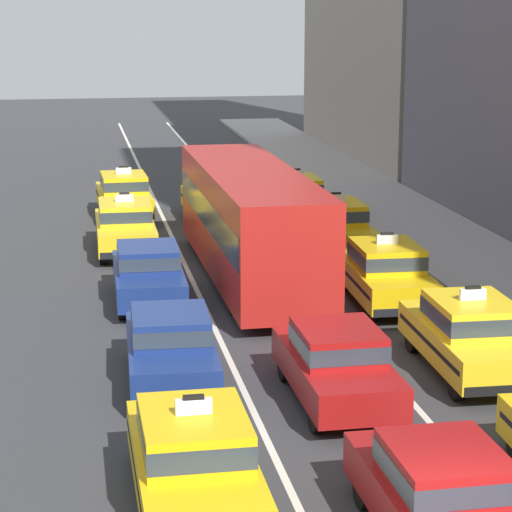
{
  "coord_description": "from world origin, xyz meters",
  "views": [
    {
      "loc": [
        -4.93,
        -11.62,
        7.72
      ],
      "look_at": [
        -0.22,
        15.08,
        1.3
      ],
      "focal_mm": 74.66,
      "sensor_mm": 36.0,
      "label": 1
    }
  ],
  "objects": [
    {
      "name": "taxi_left_fourth",
      "position": [
        -3.28,
        21.73,
        0.88
      ],
      "size": [
        1.86,
        4.58,
        1.96
      ],
      "color": "black",
      "rests_on": "ground"
    },
    {
      "name": "sedan_center_nearest",
      "position": [
        0.17,
        1.8,
        0.85
      ],
      "size": [
        1.8,
        4.32,
        1.58
      ],
      "color": "black",
      "rests_on": "ground"
    },
    {
      "name": "taxi_right_fifth",
      "position": [
        3.1,
        25.7,
        0.88
      ],
      "size": [
        1.89,
        4.59,
        1.96
      ],
      "color": "black",
      "rests_on": "ground"
    },
    {
      "name": "taxi_left_nearest",
      "position": [
        -3.23,
        3.57,
        0.88
      ],
      "size": [
        1.83,
        4.56,
        1.96
      ],
      "color": "black",
      "rests_on": "ground"
    },
    {
      "name": "taxi_right_third",
      "position": [
        3.12,
        14.45,
        0.88
      ],
      "size": [
        1.96,
        4.61,
        1.96
      ],
      "color": "black",
      "rests_on": "ground"
    },
    {
      "name": "taxi_center_fourth",
      "position": [
        0.14,
        25.97,
        0.88
      ],
      "size": [
        1.93,
        4.6,
        1.96
      ],
      "color": "black",
      "rests_on": "ground"
    },
    {
      "name": "taxi_right_second",
      "position": [
        3.32,
        8.94,
        0.88
      ],
      "size": [
        1.93,
        4.6,
        1.96
      ],
      "color": "black",
      "rests_on": "ground"
    },
    {
      "name": "lane_stripe_left_center",
      "position": [
        -1.6,
        20.0,
        0.0
      ],
      "size": [
        0.14,
        80.0,
        0.01
      ],
      "primitive_type": "cube",
      "color": "silver",
      "rests_on": "ground"
    },
    {
      "name": "lane_stripe_center_right",
      "position": [
        1.6,
        20.0,
        0.0
      ],
      "size": [
        0.14,
        80.0,
        0.01
      ],
      "primitive_type": "cube",
      "color": "silver",
      "rests_on": "ground"
    },
    {
      "name": "taxi_right_fourth",
      "position": [
        3.3,
        20.58,
        0.88
      ],
      "size": [
        1.82,
        4.56,
        1.96
      ],
      "color": "black",
      "rests_on": "ground"
    },
    {
      "name": "sedan_left_second",
      "position": [
        -3.03,
        9.35,
        0.85
      ],
      "size": [
        1.93,
        4.37,
        1.58
      ],
      "color": "black",
      "rests_on": "ground"
    },
    {
      "name": "sedan_center_second",
      "position": [
        0.1,
        7.72,
        0.85
      ],
      "size": [
        1.78,
        4.31,
        1.58
      ],
      "color": "black",
      "rests_on": "ground"
    },
    {
      "name": "bus_center_third",
      "position": [
        0.03,
        17.49,
        1.82
      ],
      "size": [
        2.65,
        11.23,
        3.22
      ],
      "color": "black",
      "rests_on": "ground"
    },
    {
      "name": "sedan_left_third",
      "position": [
        -3.01,
        15.62,
        0.85
      ],
      "size": [
        1.85,
        4.33,
        1.58
      ],
      "color": "black",
      "rests_on": "ground"
    },
    {
      "name": "taxi_left_fifth",
      "position": [
        -3.01,
        27.41,
        0.88
      ],
      "size": [
        1.94,
        4.61,
        1.96
      ],
      "color": "black",
      "rests_on": "ground"
    }
  ]
}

